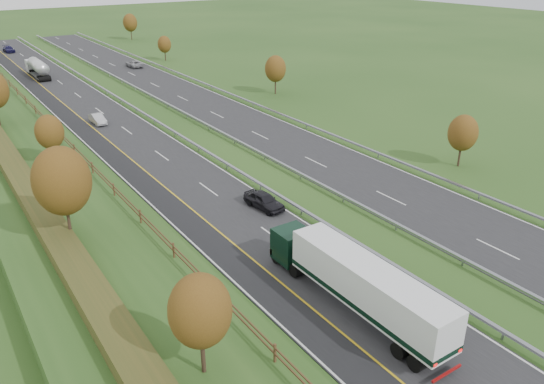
{
  "coord_description": "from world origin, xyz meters",
  "views": [
    {
      "loc": [
        -21.07,
        -9.92,
        22.08
      ],
      "look_at": [
        3.6,
        26.78,
        2.2
      ],
      "focal_mm": 35.0,
      "sensor_mm": 36.0,
      "label": 1
    }
  ],
  "objects_px": {
    "car_silver_mid": "(98,119)",
    "car_small_far": "(9,49)",
    "car_dark_near": "(264,200)",
    "box_lorry": "(356,282)",
    "car_oncoming": "(134,64)",
    "road_tanker": "(37,68)"
  },
  "relations": [
    {
      "from": "road_tanker",
      "to": "car_small_far",
      "type": "distance_m",
      "value": 34.59
    },
    {
      "from": "box_lorry",
      "to": "car_oncoming",
      "type": "xyz_separation_m",
      "value": [
        18.22,
        89.89,
        -1.57
      ]
    },
    {
      "from": "box_lorry",
      "to": "car_dark_near",
      "type": "relative_size",
      "value": 3.56
    },
    {
      "from": "box_lorry",
      "to": "car_oncoming",
      "type": "height_order",
      "value": "box_lorry"
    },
    {
      "from": "car_silver_mid",
      "to": "car_small_far",
      "type": "height_order",
      "value": "car_small_far"
    },
    {
      "from": "car_dark_near",
      "to": "car_oncoming",
      "type": "relative_size",
      "value": 0.89
    },
    {
      "from": "car_dark_near",
      "to": "car_small_far",
      "type": "bearing_deg",
      "value": 84.78
    },
    {
      "from": "car_oncoming",
      "to": "box_lorry",
      "type": "bearing_deg",
      "value": 78.42
    },
    {
      "from": "box_lorry",
      "to": "car_small_far",
      "type": "distance_m",
      "value": 125.41
    },
    {
      "from": "car_dark_near",
      "to": "car_silver_mid",
      "type": "xyz_separation_m",
      "value": [
        -4.6,
        36.25,
        -0.09
      ]
    },
    {
      "from": "car_dark_near",
      "to": "car_small_far",
      "type": "relative_size",
      "value": 0.91
    },
    {
      "from": "road_tanker",
      "to": "box_lorry",
      "type": "bearing_deg",
      "value": -89.43
    },
    {
      "from": "car_silver_mid",
      "to": "car_small_far",
      "type": "bearing_deg",
      "value": 88.55
    },
    {
      "from": "box_lorry",
      "to": "road_tanker",
      "type": "bearing_deg",
      "value": 90.57
    },
    {
      "from": "car_small_far",
      "to": "car_oncoming",
      "type": "relative_size",
      "value": 0.98
    },
    {
      "from": "car_dark_near",
      "to": "car_silver_mid",
      "type": "height_order",
      "value": "car_dark_near"
    },
    {
      "from": "car_dark_near",
      "to": "road_tanker",
      "type": "bearing_deg",
      "value": 86.1
    },
    {
      "from": "box_lorry",
      "to": "car_oncoming",
      "type": "bearing_deg",
      "value": 78.54
    },
    {
      "from": "car_dark_near",
      "to": "box_lorry",
      "type": "bearing_deg",
      "value": -109.7
    },
    {
      "from": "box_lorry",
      "to": "car_dark_near",
      "type": "bearing_deg",
      "value": 77.72
    },
    {
      "from": "box_lorry",
      "to": "car_silver_mid",
      "type": "bearing_deg",
      "value": 91.04
    },
    {
      "from": "road_tanker",
      "to": "car_oncoming",
      "type": "height_order",
      "value": "road_tanker"
    }
  ]
}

